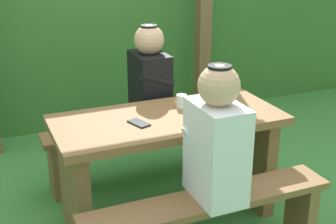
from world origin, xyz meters
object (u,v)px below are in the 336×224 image
person_black_coat (150,79)px  drinking_glass (182,101)px  bench_near (209,218)px  bottle_left (205,103)px  picnic_table (168,149)px  person_white_shirt (216,139)px  cell_phone (139,123)px  bench_far (139,140)px

person_black_coat → drinking_glass: size_ratio=8.60×
bench_near → bottle_left: bearing=66.7°
picnic_table → drinking_glass: 0.32m
person_white_shirt → person_black_coat: 1.11m
cell_phone → picnic_table: bearing=-5.4°
bottle_left → cell_phone: 0.42m
bench_far → drinking_glass: 0.63m
bench_near → person_white_shirt: 0.46m
bench_far → cell_phone: (-0.21, -0.61, 0.39)m
picnic_table → bench_far: 0.58m
bench_near → bottle_left: 0.70m
drinking_glass → cell_phone: 0.38m
bench_far → picnic_table: bearing=-90.0°
bench_far → cell_phone: 0.75m
person_black_coat → cell_phone: size_ratio=5.14×
person_white_shirt → drinking_glass: (0.11, 0.67, -0.03)m
picnic_table → bench_far: bearing=90.0°
bottle_left → bench_far: bearing=107.4°
picnic_table → person_white_shirt: person_white_shirt is taller
bench_near → person_white_shirt: size_ratio=1.95×
bench_far → person_white_shirt: (0.03, -1.11, 0.46)m
person_white_shirt → cell_phone: (-0.24, 0.51, -0.07)m
person_black_coat → bench_far: bearing=178.0°
bench_far → cell_phone: cell_phone is taller
bench_far → person_black_coat: (0.09, -0.00, 0.46)m
bench_far → person_black_coat: size_ratio=1.95×
picnic_table → person_black_coat: size_ratio=1.95×
person_black_coat → bottle_left: size_ratio=3.29×
bench_far → cell_phone: size_ratio=10.00×
person_black_coat → bottle_left: 0.65m
person_black_coat → bottle_left: (0.11, -0.64, 0.01)m
person_white_shirt → bottle_left: bearing=69.8°
picnic_table → bench_far: picnic_table is taller
bench_near → drinking_glass: 0.81m
picnic_table → bench_near: (0.00, -0.56, -0.16)m
bench_far → drinking_glass: drinking_glass is taller
bottle_left → drinking_glass: bearing=106.8°
drinking_glass → cell_phone: bearing=-155.2°
person_white_shirt → cell_phone: bearing=115.1°
person_white_shirt → drinking_glass: bearing=80.6°
bench_far → bottle_left: size_ratio=6.40×
picnic_table → person_black_coat: bearing=80.3°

